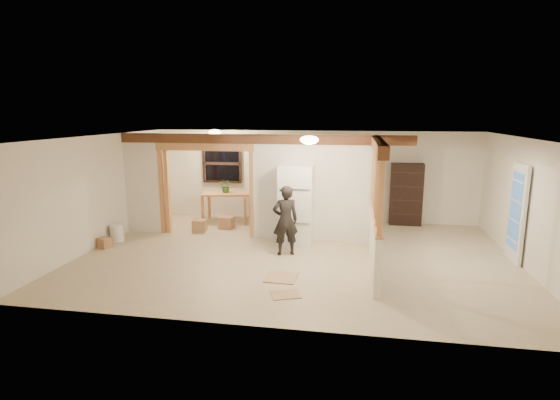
% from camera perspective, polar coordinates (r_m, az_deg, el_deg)
% --- Properties ---
extents(floor, '(9.00, 6.50, 0.01)m').
position_cam_1_polar(floor, '(9.41, 2.14, -7.21)').
color(floor, '#BCAC8C').
rests_on(floor, ground).
extents(ceiling, '(9.00, 6.50, 0.01)m').
position_cam_1_polar(ceiling, '(8.94, 2.26, 8.20)').
color(ceiling, white).
extents(wall_back, '(9.00, 0.01, 2.50)m').
position_cam_1_polar(wall_back, '(12.28, 4.22, 3.18)').
color(wall_back, silver).
rests_on(wall_back, floor).
extents(wall_front, '(9.00, 0.01, 2.50)m').
position_cam_1_polar(wall_front, '(5.98, -1.98, -5.59)').
color(wall_front, silver).
rests_on(wall_front, floor).
extents(wall_left, '(0.01, 6.50, 2.50)m').
position_cam_1_polar(wall_left, '(10.65, -22.55, 1.08)').
color(wall_left, silver).
rests_on(wall_left, floor).
extents(wall_right, '(0.01, 6.50, 2.50)m').
position_cam_1_polar(wall_right, '(9.61, 29.86, -0.61)').
color(wall_right, silver).
rests_on(wall_right, floor).
extents(partition_left_stub, '(0.90, 0.12, 2.50)m').
position_cam_1_polar(partition_left_stub, '(11.46, -17.47, 2.10)').
color(partition_left_stub, silver).
rests_on(partition_left_stub, floor).
extents(partition_center, '(2.80, 0.12, 2.50)m').
position_cam_1_polar(partition_center, '(10.24, 4.20, 1.55)').
color(partition_center, silver).
rests_on(partition_center, floor).
extents(doorway_frame, '(2.46, 0.14, 2.20)m').
position_cam_1_polar(doorway_frame, '(10.83, -9.63, 1.15)').
color(doorway_frame, tan).
rests_on(doorway_frame, floor).
extents(header_beam_back, '(7.00, 0.18, 0.22)m').
position_cam_1_polar(header_beam_back, '(10.30, -2.43, 7.95)').
color(header_beam_back, brown).
rests_on(header_beam_back, ceiling).
extents(header_beam_right, '(0.18, 3.30, 0.22)m').
position_cam_1_polar(header_beam_right, '(8.48, 12.75, 6.95)').
color(header_beam_right, brown).
rests_on(header_beam_right, ceiling).
extents(pony_wall, '(0.12, 3.20, 1.00)m').
position_cam_1_polar(pony_wall, '(8.82, 12.21, -5.32)').
color(pony_wall, silver).
rests_on(pony_wall, floor).
extents(stud_partition, '(0.14, 3.20, 1.32)m').
position_cam_1_polar(stud_partition, '(8.56, 12.54, 2.14)').
color(stud_partition, tan).
rests_on(stud_partition, pony_wall).
extents(window_back, '(1.12, 0.10, 1.10)m').
position_cam_1_polar(window_back, '(12.68, -7.61, 4.74)').
color(window_back, black).
rests_on(window_back, wall_back).
extents(french_door, '(0.12, 0.86, 2.00)m').
position_cam_1_polar(french_door, '(10.00, 28.52, -1.53)').
color(french_door, white).
rests_on(french_door, floor).
extents(ceiling_dome_main, '(0.36, 0.36, 0.16)m').
position_cam_1_polar(ceiling_dome_main, '(8.41, 3.85, 7.85)').
color(ceiling_dome_main, '#FFEABF').
rests_on(ceiling_dome_main, ceiling).
extents(ceiling_dome_util, '(0.32, 0.32, 0.14)m').
position_cam_1_polar(ceiling_dome_util, '(11.75, -8.53, 8.75)').
color(ceiling_dome_util, '#FFEABF').
rests_on(ceiling_dome_util, ceiling).
extents(hanging_bulb, '(0.07, 0.07, 0.07)m').
position_cam_1_polar(hanging_bulb, '(10.95, -7.13, 7.03)').
color(hanging_bulb, '#FFD88C').
rests_on(hanging_bulb, ceiling).
extents(refrigerator, '(0.76, 0.74, 1.84)m').
position_cam_1_polar(refrigerator, '(9.92, 2.15, -0.70)').
color(refrigerator, white).
rests_on(refrigerator, floor).
extents(woman, '(0.64, 0.53, 1.50)m').
position_cam_1_polar(woman, '(9.24, 0.71, -2.67)').
color(woman, black).
rests_on(woman, floor).
extents(work_table, '(1.42, 0.92, 0.83)m').
position_cam_1_polar(work_table, '(12.15, -6.97, -0.97)').
color(work_table, tan).
rests_on(work_table, floor).
extents(potted_plant, '(0.40, 0.36, 0.38)m').
position_cam_1_polar(potted_plant, '(12.05, -7.05, 1.85)').
color(potted_plant, '#2F5823').
rests_on(potted_plant, work_table).
extents(shop_vac, '(0.44, 0.44, 0.51)m').
position_cam_1_polar(shop_vac, '(12.48, -15.98, -1.74)').
color(shop_vac, '#B50F0A').
rests_on(shop_vac, floor).
extents(bookshelf, '(0.84, 0.28, 1.67)m').
position_cam_1_polar(bookshelf, '(12.16, 16.17, 0.71)').
color(bookshelf, black).
rests_on(bookshelf, floor).
extents(bucket, '(0.38, 0.38, 0.40)m').
position_cam_1_polar(bucket, '(11.01, -20.53, -4.06)').
color(bucket, white).
rests_on(bucket, floor).
extents(box_util_a, '(0.39, 0.34, 0.31)m').
position_cam_1_polar(box_util_a, '(11.56, -7.00, -2.93)').
color(box_util_a, '#A3714F').
rests_on(box_util_a, floor).
extents(box_util_b, '(0.35, 0.35, 0.31)m').
position_cam_1_polar(box_util_b, '(11.35, -10.44, -3.31)').
color(box_util_b, '#A3714F').
rests_on(box_util_b, floor).
extents(box_front, '(0.34, 0.32, 0.23)m').
position_cam_1_polar(box_front, '(10.63, -21.95, -5.20)').
color(box_front, '#A3714F').
rests_on(box_front, floor).
extents(floor_panel_near, '(0.59, 0.59, 0.02)m').
position_cam_1_polar(floor_panel_near, '(8.15, 0.14, -10.09)').
color(floor_panel_near, tan).
rests_on(floor_panel_near, floor).
extents(floor_panel_far, '(0.58, 0.53, 0.02)m').
position_cam_1_polar(floor_panel_far, '(7.45, 0.72, -12.25)').
color(floor_panel_far, tan).
rests_on(floor_panel_far, floor).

